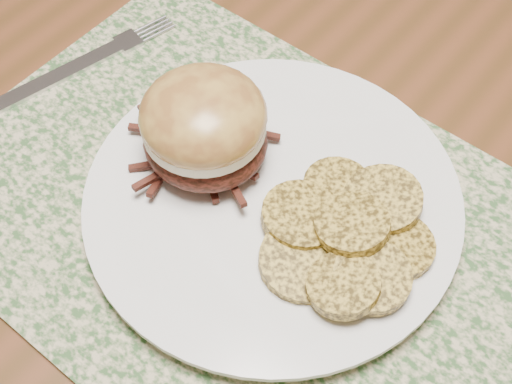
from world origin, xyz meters
TOP-DOWN VIEW (x-y plane):
  - ground at (0.00, 0.00)m, footprint 3.50×3.50m
  - dining_table at (0.00, 0.00)m, footprint 1.50×0.90m
  - placemat at (0.20, -0.17)m, footprint 0.45×0.33m
  - dinner_plate at (0.22, -0.15)m, footprint 0.26×0.26m
  - pork_sandwich at (0.16, -0.15)m, footprint 0.11×0.11m
  - roasted_potatoes at (0.28, -0.15)m, footprint 0.14×0.14m
  - fork at (0.00, -0.14)m, footprint 0.06×0.18m

SIDE VIEW (x-z plane):
  - ground at x=0.00m, z-range 0.00..0.00m
  - dining_table at x=0.00m, z-range 0.30..1.05m
  - placemat at x=0.20m, z-range 0.75..0.75m
  - fork at x=0.00m, z-range 0.75..0.76m
  - dinner_plate at x=0.22m, z-range 0.75..0.77m
  - roasted_potatoes at x=0.28m, z-range 0.76..0.79m
  - pork_sandwich at x=0.16m, z-range 0.77..0.84m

